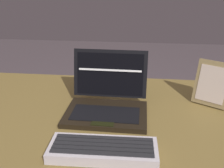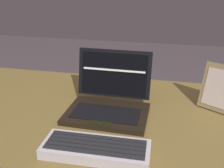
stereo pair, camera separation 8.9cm
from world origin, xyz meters
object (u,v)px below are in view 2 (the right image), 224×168
Objects in this scene: laptop_front at (109,101)px; coffee_mug at (99,76)px; photo_frame at (219,89)px; external_keyboard at (96,149)px.

laptop_front is 2.81× the size of coffee_mug.
external_keyboard is at bearing -136.82° from photo_frame.
photo_frame reaches higher than coffee_mug.
coffee_mug is at bearing 166.62° from photo_frame.
laptop_front is 0.96× the size of external_keyboard.
external_keyboard is at bearing -76.08° from coffee_mug.
laptop_front is 0.25m from coffee_mug.
photo_frame is (0.39, 0.37, 0.07)m from external_keyboard.
laptop_front is at bearing -66.01° from coffee_mug.
photo_frame is at bearing 43.18° from external_keyboard.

